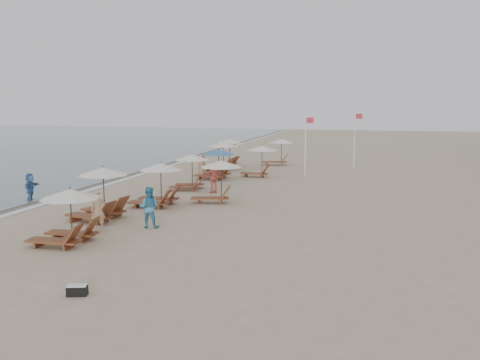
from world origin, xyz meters
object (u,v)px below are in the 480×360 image
(inland_station_0, at_px, (216,177))
(flag_pole_near, at_px, (306,142))
(lounger_station_2, at_px, (156,186))
(beachgoer_mid_a, at_px, (149,207))
(beachgoer_near, at_px, (98,211))
(beachgoer_far_b, at_px, (202,166))
(lounger_station_4, at_px, (215,165))
(lounger_station_6, at_px, (227,152))
(lounger_station_0, at_px, (66,217))
(inland_station_2, at_px, (278,150))
(lounger_station_1, at_px, (98,196))
(duffel_bag, at_px, (77,290))
(inland_station_1, at_px, (259,158))
(beachgoer_far_a, at_px, (214,178))
(lounger_station_5, at_px, (220,156))
(lounger_station_3, at_px, (189,171))
(waterline_walker, at_px, (30,187))

(inland_station_0, height_order, flag_pole_near, flag_pole_near)
(lounger_station_2, distance_m, beachgoer_mid_a, 4.50)
(beachgoer_near, bearing_deg, beachgoer_far_b, 56.15)
(lounger_station_4, height_order, lounger_station_6, lounger_station_6)
(lounger_station_0, xyz_separation_m, inland_station_2, (3.10, 25.58, 0.27))
(lounger_station_1, xyz_separation_m, lounger_station_4, (1.25, 12.96, -0.10))
(duffel_bag, relative_size, flag_pole_near, 0.14)
(lounger_station_2, xyz_separation_m, inland_station_1, (2.76, 11.22, 0.35))
(beachgoer_far_a, bearing_deg, lounger_station_5, -119.93)
(lounger_station_6, xyz_separation_m, inland_station_0, (3.80, -14.73, 0.15))
(lounger_station_3, distance_m, inland_station_0, 4.41)
(inland_station_2, relative_size, beachgoer_far_a, 1.57)
(lounger_station_0, bearing_deg, beachgoer_near, 86.39)
(lounger_station_4, relative_size, beachgoer_near, 1.66)
(beachgoer_far_a, bearing_deg, beachgoer_near, 33.68)
(lounger_station_4, height_order, lounger_station_5, lounger_station_5)
(lounger_station_3, distance_m, beachgoer_near, 10.24)
(lounger_station_6, height_order, beachgoer_far_b, lounger_station_6)
(inland_station_0, height_order, inland_station_2, same)
(beachgoer_near, relative_size, beachgoer_mid_a, 0.95)
(beachgoer_far_b, bearing_deg, inland_station_2, 0.31)
(lounger_station_2, xyz_separation_m, beachgoer_far_a, (1.69, 4.22, -0.12))
(beachgoer_mid_a, bearing_deg, lounger_station_0, 48.22)
(inland_station_0, height_order, beachgoer_far_a, inland_station_0)
(lounger_station_4, relative_size, lounger_station_6, 1.12)
(lounger_station_3, relative_size, inland_station_0, 0.88)
(lounger_station_4, bearing_deg, flag_pole_near, 30.15)
(lounger_station_3, bearing_deg, inland_station_0, -50.30)
(lounger_station_4, bearing_deg, duffel_bag, -82.07)
(flag_pole_near, bearing_deg, beachgoer_near, -108.44)
(lounger_station_1, bearing_deg, lounger_station_5, 89.08)
(beachgoer_mid_a, height_order, flag_pole_near, flag_pole_near)
(lounger_station_4, xyz_separation_m, inland_station_2, (2.77, 8.81, 0.31))
(inland_station_0, relative_size, inland_station_2, 0.97)
(beachgoer_near, distance_m, beachgoer_far_a, 9.63)
(lounger_station_5, distance_m, beachgoer_mid_a, 18.28)
(lounger_station_3, bearing_deg, inland_station_2, 77.65)
(beachgoer_near, relative_size, duffel_bag, 2.78)
(lounger_station_1, distance_m, lounger_station_4, 13.02)
(beachgoer_far_b, bearing_deg, flag_pole_near, -41.38)
(lounger_station_5, height_order, beachgoer_near, lounger_station_5)
(lounger_station_0, bearing_deg, beachgoer_mid_a, 58.27)
(lounger_station_4, xyz_separation_m, waterline_walker, (-7.09, -10.09, -0.24))
(flag_pole_near, bearing_deg, duffel_bag, -96.81)
(lounger_station_5, relative_size, waterline_walker, 1.88)
(lounger_station_3, bearing_deg, lounger_station_0, -90.84)
(duffel_bag, distance_m, flag_pole_near, 24.73)
(lounger_station_1, relative_size, duffel_bag, 4.64)
(inland_station_1, bearing_deg, lounger_station_3, -114.79)
(beachgoer_far_a, bearing_deg, beachgoer_mid_a, 44.17)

